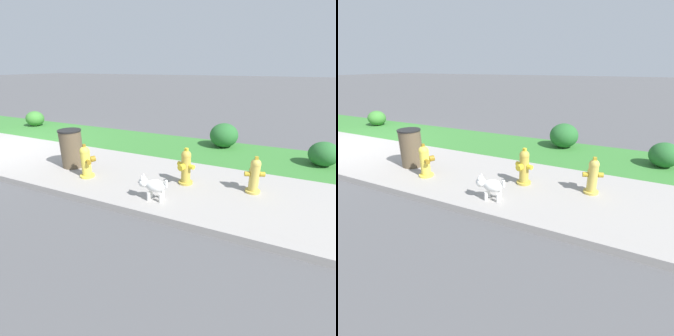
% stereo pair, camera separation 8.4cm
% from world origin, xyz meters
% --- Properties ---
extents(grass_verge, '(18.00, 2.19, 0.01)m').
position_xyz_m(grass_verge, '(0.00, 2.33, 0.00)').
color(grass_verge, '#387A33').
rests_on(grass_verge, ground).
extents(fire_hydrant_across_street, '(0.37, 0.35, 0.70)m').
position_xyz_m(fire_hydrant_across_street, '(3.62, -0.48, 0.34)').
color(fire_hydrant_across_street, yellow).
rests_on(fire_hydrant_across_street, ground).
extents(fire_hydrant_by_grass_verge, '(0.36, 0.33, 0.69)m').
position_xyz_m(fire_hydrant_by_grass_verge, '(6.83, 0.23, 0.33)').
color(fire_hydrant_by_grass_verge, gold).
rests_on(fire_hydrant_by_grass_verge, ground).
extents(fire_hydrant_near_corner, '(0.37, 0.34, 0.73)m').
position_xyz_m(fire_hydrant_near_corner, '(5.59, 0.06, 0.35)').
color(fire_hydrant_near_corner, gold).
rests_on(fire_hydrant_near_corner, ground).
extents(small_white_dog, '(0.52, 0.26, 0.46)m').
position_xyz_m(small_white_dog, '(5.32, -0.79, 0.27)').
color(small_white_dog, white).
rests_on(small_white_dog, ground).
extents(trash_bin, '(0.50, 0.50, 0.85)m').
position_xyz_m(trash_bin, '(2.92, -0.14, 0.43)').
color(trash_bin, brown).
rests_on(trash_bin, ground).
extents(shrub_bush_near_lamp, '(0.66, 0.66, 0.56)m').
position_xyz_m(shrub_bush_near_lamp, '(8.08, 2.33, 0.28)').
color(shrub_bush_near_lamp, '#28662D').
rests_on(shrub_bush_near_lamp, ground).
extents(shrub_bush_mid_verge, '(0.79, 0.79, 0.67)m').
position_xyz_m(shrub_bush_mid_verge, '(5.64, 2.86, 0.33)').
color(shrub_bush_mid_verge, '#28662D').
rests_on(shrub_bush_mid_verge, ground).
extents(shrub_bush_far_verge, '(0.65, 0.65, 0.55)m').
position_xyz_m(shrub_bush_far_verge, '(-1.56, 2.60, 0.28)').
color(shrub_bush_far_verge, '#3D7F33').
rests_on(shrub_bush_far_verge, ground).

